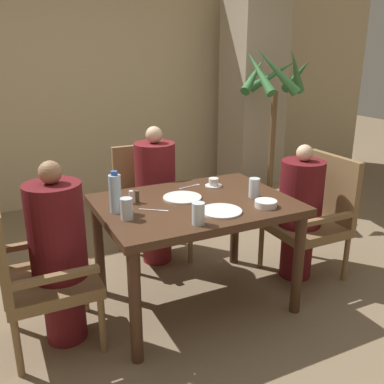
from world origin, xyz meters
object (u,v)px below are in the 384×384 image
potted_palm (272,144)px  glass_tall_far (254,188)px  chair_left_side (34,271)px  plate_main_right (182,198)px  diner_in_far_chair (156,195)px  water_bottle (115,193)px  bowl_small (266,204)px  chair_far_side (150,199)px  diner_in_right_chair (300,211)px  diner_in_left_chair (59,253)px  glass_tall_near (127,209)px  chair_right_side (314,214)px  glass_tall_mid (198,214)px  teacup_with_saucer (214,183)px  plate_main_left (221,211)px

potted_palm → glass_tall_far: bearing=-130.0°
chair_left_side → plate_main_right: bearing=5.2°
diner_in_far_chair → potted_palm: bearing=19.3°
water_bottle → bowl_small: bearing=-20.3°
chair_far_side → water_bottle: bearing=-122.0°
chair_left_side → diner_in_far_chair: (1.02, 0.71, 0.09)m
diner_in_right_chair → diner_in_far_chair: bearing=140.9°
diner_in_left_chair → glass_tall_near: size_ratio=8.73×
chair_right_side → glass_tall_mid: (-1.18, -0.35, 0.32)m
potted_palm → glass_tall_near: (-2.00, -1.34, 0.07)m
chair_right_side → glass_tall_near: bearing=-176.1°
diner_in_far_chair → diner_in_right_chair: size_ratio=1.08×
diner_in_far_chair → teacup_with_saucer: size_ratio=9.38×
teacup_with_saucer → glass_tall_far: bearing=-68.1°
plate_main_left → glass_tall_mid: bearing=-152.3°
diner_in_right_chair → teacup_with_saucer: size_ratio=8.66×
diner_in_left_chair → plate_main_left: diner_in_left_chair is taller
diner_in_left_chair → teacup_with_saucer: bearing=11.5°
diner_in_far_chair → chair_right_side: size_ratio=1.21×
chair_right_side → plate_main_left: bearing=-166.0°
chair_right_side → teacup_with_saucer: size_ratio=7.73×
chair_far_side → bowl_small: 1.23m
chair_left_side → teacup_with_saucer: (1.28, 0.23, 0.28)m
chair_far_side → bowl_small: chair_far_side is taller
chair_right_side → chair_far_side: bearing=140.0°
plate_main_right → teacup_with_saucer: bearing=24.7°
bowl_small → diner_in_left_chair: bearing=167.0°
chair_right_side → chair_left_side: bearing=180.0°
chair_left_side → plate_main_left: size_ratio=3.64×
potted_palm → glass_tall_near: potted_palm is taller
diner_in_right_chair → glass_tall_far: 0.56m
chair_left_side → diner_in_right_chair: diner_in_right_chair is taller
glass_tall_mid → glass_tall_far: 0.61m
chair_left_side → chair_right_side: size_ratio=1.00×
plate_main_right → glass_tall_near: (-0.44, -0.19, 0.06)m
potted_palm → glass_tall_near: size_ratio=13.45×
diner_in_far_chair → diner_in_right_chair: diner_in_far_chair is taller
plate_main_right → glass_tall_near: size_ratio=1.99×
diner_in_left_chair → bowl_small: bearing=-13.0°
chair_right_side → plate_main_left: 1.03m
chair_right_side → potted_palm: bearing=68.6°
water_bottle → chair_far_side: bearing=58.0°
potted_palm → chair_right_side: bearing=-111.4°
diner_in_right_chair → glass_tall_mid: diner_in_right_chair is taller
plate_main_right → glass_tall_mid: bearing=-103.2°
plate_main_right → glass_tall_mid: 0.45m
diner_in_far_chair → glass_tall_mid: size_ratio=8.82×
plate_main_right → glass_tall_far: (0.44, -0.18, 0.06)m
plate_main_left → bowl_small: (0.30, -0.04, 0.01)m
potted_palm → water_bottle: potted_palm is taller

